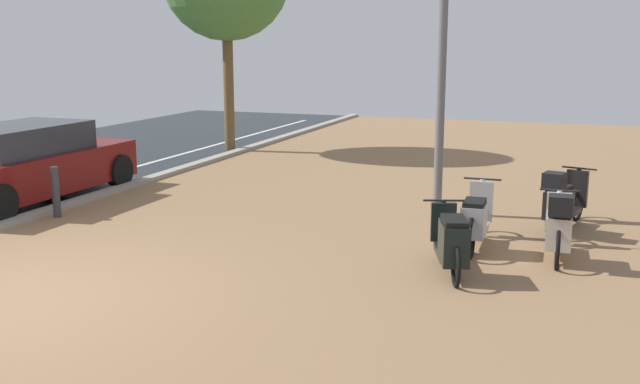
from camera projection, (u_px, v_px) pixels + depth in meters
name	position (u px, v px, depth m)	size (l,w,h in m)	color
ground	(117.00, 321.00, 7.33)	(21.00, 40.00, 0.13)	#20262A
scooter_near	(563.00, 201.00, 10.66)	(0.73, 1.74, 0.96)	black
scooter_mid	(476.00, 220.00, 9.76)	(0.52, 1.73, 0.87)	black
scooter_far	(558.00, 227.00, 9.24)	(0.52, 1.70, 0.95)	black
scooter_extra	(451.00, 242.00, 8.69)	(0.78, 1.68, 0.77)	black
parked_car_near	(25.00, 164.00, 12.65)	(1.81, 4.09, 1.33)	maroon
bollard_far	(56.00, 192.00, 11.48)	(0.12, 0.12, 0.80)	#38383D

